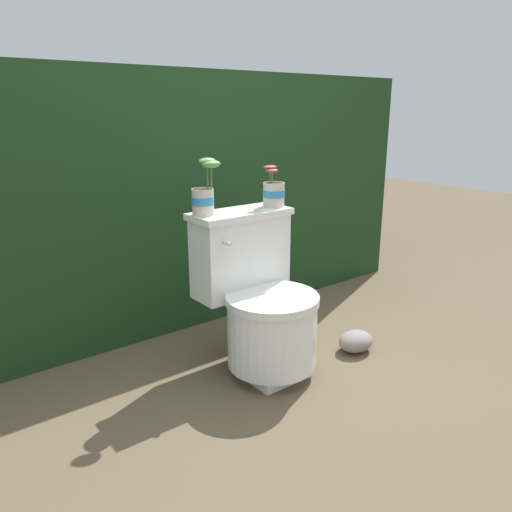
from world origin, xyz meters
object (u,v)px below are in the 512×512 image
at_px(toilet, 260,302).
at_px(potted_plant_midleft, 274,192).
at_px(potted_plant_left, 204,194).
at_px(garden_stone, 356,341).

relative_size(toilet, potted_plant_midleft, 3.72).
relative_size(toilet, potted_plant_left, 2.93).
bearing_deg(potted_plant_left, garden_stone, -26.86).
height_order(potted_plant_left, potted_plant_midleft, potted_plant_left).
height_order(toilet, potted_plant_left, potted_plant_left).
distance_m(potted_plant_left, potted_plant_midleft, 0.38).
xyz_separation_m(potted_plant_midleft, garden_stone, (0.31, -0.31, -0.77)).
distance_m(toilet, potted_plant_midleft, 0.54).
height_order(potted_plant_midleft, garden_stone, potted_plant_midleft).
relative_size(potted_plant_midleft, garden_stone, 1.05).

